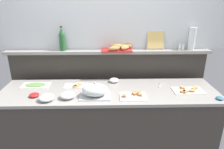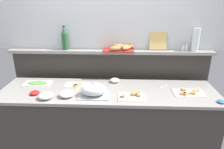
{
  "view_description": "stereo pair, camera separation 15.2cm",
  "coord_description": "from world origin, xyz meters",
  "px_view_note": "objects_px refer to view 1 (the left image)",
  "views": [
    {
      "loc": [
        -0.01,
        -2.21,
        1.94
      ],
      "look_at": [
        0.04,
        0.1,
        1.05
      ],
      "focal_mm": 32.93,
      "sensor_mm": 36.0,
      "label": 1
    },
    {
      "loc": [
        0.14,
        -2.21,
        1.94
      ],
      "look_at": [
        0.04,
        0.1,
        1.05
      ],
      "focal_mm": 32.93,
      "sensor_mm": 36.0,
      "label": 2
    }
  ],
  "objects_px": {
    "glass_bowl_medium": "(68,95)",
    "bread_basket": "(120,47)",
    "condiment_bowl_teal": "(220,98)",
    "sandwich_platter_side": "(188,90)",
    "framed_picture": "(156,40)",
    "sandwich_platter_front": "(77,86)",
    "cold_cuts_platter": "(36,85)",
    "serving_cloche": "(95,90)",
    "glass_bowl_large": "(114,80)",
    "serving_tongs": "(161,85)",
    "water_carafe": "(192,39)",
    "condiment_bowl_cream": "(34,95)",
    "salt_shaker": "(180,47)",
    "pepper_shaker": "(183,47)",
    "glass_bowl_small": "(46,98)",
    "sandwich_platter_rear": "(133,96)",
    "wine_bottle_green": "(62,40)"
  },
  "relations": [
    {
      "from": "glass_bowl_medium",
      "to": "bread_basket",
      "type": "xyz_separation_m",
      "value": [
        0.61,
        0.66,
        0.38
      ]
    },
    {
      "from": "condiment_bowl_teal",
      "to": "sandwich_platter_side",
      "type": "bearing_deg",
      "value": 141.75
    },
    {
      "from": "sandwich_platter_side",
      "to": "framed_picture",
      "type": "bearing_deg",
      "value": 119.49
    },
    {
      "from": "sandwich_platter_side",
      "to": "sandwich_platter_front",
      "type": "xyz_separation_m",
      "value": [
        -1.33,
        0.17,
        -0.0
      ]
    },
    {
      "from": "cold_cuts_platter",
      "to": "serving_cloche",
      "type": "bearing_deg",
      "value": -21.65
    },
    {
      "from": "serving_cloche",
      "to": "glass_bowl_large",
      "type": "relative_size",
      "value": 2.65
    },
    {
      "from": "glass_bowl_large",
      "to": "sandwich_platter_side",
      "type": "bearing_deg",
      "value": -19.13
    },
    {
      "from": "glass_bowl_medium",
      "to": "serving_tongs",
      "type": "bearing_deg",
      "value": 15.97
    },
    {
      "from": "serving_cloche",
      "to": "condiment_bowl_teal",
      "type": "relative_size",
      "value": 4.13
    },
    {
      "from": "sandwich_platter_front",
      "to": "water_carafe",
      "type": "xyz_separation_m",
      "value": [
        1.5,
        0.33,
        0.51
      ]
    },
    {
      "from": "glass_bowl_medium",
      "to": "water_carafe",
      "type": "xyz_separation_m",
      "value": [
        1.56,
        0.64,
        0.49
      ]
    },
    {
      "from": "cold_cuts_platter",
      "to": "glass_bowl_large",
      "type": "height_order",
      "value": "glass_bowl_large"
    },
    {
      "from": "glass_bowl_large",
      "to": "condiment_bowl_cream",
      "type": "distance_m",
      "value": 0.99
    },
    {
      "from": "salt_shaker",
      "to": "pepper_shaker",
      "type": "height_order",
      "value": "same"
    },
    {
      "from": "salt_shaker",
      "to": "framed_picture",
      "type": "xyz_separation_m",
      "value": [
        -0.32,
        0.04,
        0.08
      ]
    },
    {
      "from": "sandwich_platter_side",
      "to": "salt_shaker",
      "type": "bearing_deg",
      "value": 87.62
    },
    {
      "from": "serving_tongs",
      "to": "framed_picture",
      "type": "height_order",
      "value": "framed_picture"
    },
    {
      "from": "cold_cuts_platter",
      "to": "condiment_bowl_cream",
      "type": "xyz_separation_m",
      "value": [
        0.08,
        -0.29,
        0.01
      ]
    },
    {
      "from": "framed_picture",
      "to": "pepper_shaker",
      "type": "bearing_deg",
      "value": -5.95
    },
    {
      "from": "water_carafe",
      "to": "condiment_bowl_teal",
      "type": "bearing_deg",
      "value": -82.09
    },
    {
      "from": "sandwich_platter_side",
      "to": "serving_tongs",
      "type": "relative_size",
      "value": 1.96
    },
    {
      "from": "sandwich_platter_front",
      "to": "condiment_bowl_cream",
      "type": "relative_size",
      "value": 2.83
    },
    {
      "from": "serving_cloche",
      "to": "serving_tongs",
      "type": "bearing_deg",
      "value": 19.32
    },
    {
      "from": "glass_bowl_small",
      "to": "bread_basket",
      "type": "distance_m",
      "value": 1.16
    },
    {
      "from": "sandwich_platter_side",
      "to": "condiment_bowl_teal",
      "type": "height_order",
      "value": "sandwich_platter_side"
    },
    {
      "from": "serving_cloche",
      "to": "serving_tongs",
      "type": "distance_m",
      "value": 0.86
    },
    {
      "from": "glass_bowl_medium",
      "to": "salt_shaker",
      "type": "relative_size",
      "value": 1.94
    },
    {
      "from": "salt_shaker",
      "to": "sandwich_platter_front",
      "type": "bearing_deg",
      "value": -166.19
    },
    {
      "from": "condiment_bowl_cream",
      "to": "framed_picture",
      "type": "relative_size",
      "value": 0.44
    },
    {
      "from": "sandwich_platter_front",
      "to": "glass_bowl_small",
      "type": "xyz_separation_m",
      "value": [
        -0.28,
        -0.36,
        0.02
      ]
    },
    {
      "from": "condiment_bowl_teal",
      "to": "pepper_shaker",
      "type": "distance_m",
      "value": 0.84
    },
    {
      "from": "sandwich_platter_rear",
      "to": "serving_cloche",
      "type": "bearing_deg",
      "value": 177.28
    },
    {
      "from": "condiment_bowl_teal",
      "to": "water_carafe",
      "type": "relative_size",
      "value": 0.28
    },
    {
      "from": "glass_bowl_medium",
      "to": "bread_basket",
      "type": "distance_m",
      "value": 0.98
    },
    {
      "from": "serving_tongs",
      "to": "glass_bowl_large",
      "type": "bearing_deg",
      "value": 168.55
    },
    {
      "from": "glass_bowl_medium",
      "to": "pepper_shaker",
      "type": "distance_m",
      "value": 1.63
    },
    {
      "from": "sandwich_platter_front",
      "to": "glass_bowl_medium",
      "type": "bearing_deg",
      "value": -100.97
    },
    {
      "from": "sandwich_platter_rear",
      "to": "water_carafe",
      "type": "distance_m",
      "value": 1.16
    },
    {
      "from": "serving_tongs",
      "to": "sandwich_platter_side",
      "type": "bearing_deg",
      "value": -33.21
    },
    {
      "from": "condiment_bowl_cream",
      "to": "glass_bowl_small",
      "type": "bearing_deg",
      "value": -29.76
    },
    {
      "from": "framed_picture",
      "to": "serving_tongs",
      "type": "bearing_deg",
      "value": -85.48
    },
    {
      "from": "pepper_shaker",
      "to": "sandwich_platter_rear",
      "type": "bearing_deg",
      "value": -139.43
    },
    {
      "from": "glass_bowl_large",
      "to": "wine_bottle_green",
      "type": "height_order",
      "value": "wine_bottle_green"
    },
    {
      "from": "glass_bowl_small",
      "to": "water_carafe",
      "type": "distance_m",
      "value": 1.97
    },
    {
      "from": "condiment_bowl_teal",
      "to": "glass_bowl_small",
      "type": "bearing_deg",
      "value": 179.35
    },
    {
      "from": "cold_cuts_platter",
      "to": "framed_picture",
      "type": "distance_m",
      "value": 1.66
    },
    {
      "from": "sandwich_platter_side",
      "to": "pepper_shaker",
      "type": "distance_m",
      "value": 0.65
    },
    {
      "from": "serving_tongs",
      "to": "sandwich_platter_front",
      "type": "bearing_deg",
      "value": -179.26
    },
    {
      "from": "bread_basket",
      "to": "sandwich_platter_side",
      "type": "bearing_deg",
      "value": -33.77
    },
    {
      "from": "sandwich_platter_front",
      "to": "condiment_bowl_cream",
      "type": "height_order",
      "value": "condiment_bowl_cream"
    }
  ]
}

